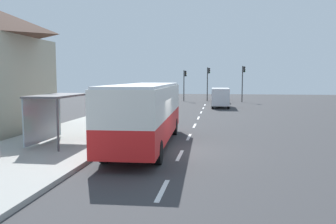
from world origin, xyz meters
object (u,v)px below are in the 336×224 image
object	(u,v)px
recycling_bin_yellow	(108,129)
traffic_light_far_side	(185,81)
bus	(146,111)
recycling_bin_red	(104,130)
sedan_near	(221,97)
white_van	(220,96)
recycling_bin_orange	(116,125)
traffic_light_median	(208,79)
sedan_far	(220,95)
recycling_bin_green	(112,127)
bus_shelter	(53,106)
traffic_light_near_side	(243,78)

from	to	relation	value
recycling_bin_yellow	traffic_light_far_side	size ratio (longest dim) A/B	0.20
bus	recycling_bin_red	world-z (taller)	bus
sedan_near	recycling_bin_yellow	distance (m)	31.42
white_van	recycling_bin_orange	bearing A→B (deg)	-106.57
bus	sedan_near	distance (m)	32.45
recycling_bin_red	recycling_bin_orange	world-z (taller)	same
bus	traffic_light_median	xyz separation A→B (m)	(2.11, 35.93, 1.55)
sedan_far	recycling_bin_orange	bearing A→B (deg)	-100.14
bus	recycling_bin_red	xyz separation A→B (m)	(-2.49, 0.75, -1.19)
recycling_bin_red	recycling_bin_orange	bearing A→B (deg)	90.00
recycling_bin_green	traffic_light_far_side	distance (m)	33.09
recycling_bin_red	recycling_bin_orange	size ratio (longest dim) A/B	1.00
white_van	bus_shelter	bearing A→B (deg)	-108.94
traffic_light_far_side	sedan_far	bearing A→B (deg)	36.91
recycling_bin_green	recycling_bin_orange	size ratio (longest dim) A/B	1.00
bus	sedan_near	world-z (taller)	bus
sedan_near	recycling_bin_red	xyz separation A→B (m)	(-6.50, -31.44, -0.14)
sedan_far	recycling_bin_green	distance (m)	37.60
bus_shelter	traffic_light_near_side	bearing A→B (deg)	71.24
bus	white_van	distance (m)	24.68
recycling_bin_red	bus_shelter	world-z (taller)	bus_shelter
white_van	sedan_far	bearing A→B (deg)	89.61
traffic_light_median	recycling_bin_green	bearing A→B (deg)	-97.75
sedan_near	recycling_bin_yellow	size ratio (longest dim) A/B	4.69
white_van	recycling_bin_green	bearing A→B (deg)	-106.07
recycling_bin_green	traffic_light_far_side	world-z (taller)	traffic_light_far_side
white_van	traffic_light_far_side	xyz separation A→B (m)	(-5.30, 10.77, 1.78)
white_van	recycling_bin_orange	distance (m)	22.46
sedan_far	recycling_bin_green	bearing A→B (deg)	-99.96
sedan_near	recycling_bin_green	distance (m)	30.73
recycling_bin_yellow	traffic_light_near_side	xyz separation A→B (m)	(9.70, 32.88, 2.81)
white_van	traffic_light_near_side	xyz separation A→B (m)	(3.30, 9.97, 2.13)
traffic_light_near_side	bus_shelter	xyz separation A→B (m)	(-11.91, -35.07, -1.37)
recycling_bin_red	recycling_bin_green	bearing A→B (deg)	90.00
recycling_bin_red	recycling_bin_green	xyz separation A→B (m)	(0.00, 1.40, 0.00)
recycling_bin_red	bus_shelter	distance (m)	3.03
traffic_light_median	bus_shelter	size ratio (longest dim) A/B	1.28
recycling_bin_green	bus	bearing A→B (deg)	-40.78
traffic_light_near_side	bus_shelter	size ratio (longest dim) A/B	1.31
white_van	recycling_bin_yellow	bearing A→B (deg)	-105.61
recycling_bin_yellow	recycling_bin_orange	world-z (taller)	same
sedan_far	traffic_light_median	bearing A→B (deg)	-120.32
recycling_bin_orange	bus_shelter	bearing A→B (deg)	-121.64
white_van	recycling_bin_green	distance (m)	23.13
recycling_bin_red	recycling_bin_yellow	distance (m)	0.70
sedan_near	recycling_bin_yellow	world-z (taller)	sedan_near
traffic_light_median	sedan_far	bearing A→B (deg)	59.68
white_van	recycling_bin_red	bearing A→B (deg)	-105.16
recycling_bin_orange	traffic_light_far_side	bearing A→B (deg)	88.04
sedan_far	traffic_light_far_side	bearing A→B (deg)	-143.09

